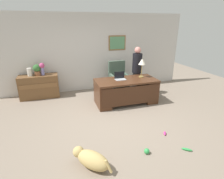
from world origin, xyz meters
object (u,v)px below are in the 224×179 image
armchair (118,79)px  laptop (120,77)px  vase_with_flowers (42,68)px  credenza (39,86)px  dog_toy_plush (187,149)px  person_standing (137,71)px  potted_plant (37,69)px  dog_toy_bone (165,133)px  vase_empty (30,72)px  desk (126,90)px  dog_lying (91,159)px  dog_toy_ball (147,151)px  desk_lamp (142,63)px

armchair → laptop: (-0.25, -0.88, 0.31)m
laptop → vase_with_flowers: bearing=152.7°
credenza → laptop: (2.42, -1.16, 0.42)m
credenza → dog_toy_plush: credenza is taller
armchair → person_standing: 0.75m
potted_plant → dog_toy_bone: size_ratio=2.41×
vase_empty → potted_plant: potted_plant is taller
desk → person_standing: bearing=44.6°
person_standing → potted_plant: (-3.19, 0.69, 0.12)m
laptop → dog_toy_bone: laptop is taller
dog_lying → dog_toy_bone: (1.76, 0.45, -0.13)m
dog_toy_ball → vase_with_flowers: bearing=118.4°
armchair → desk_lamp: desk_lamp is taller
desk_lamp → dog_toy_bone: desk_lamp is taller
vase_empty → dog_toy_ball: size_ratio=2.42×
credenza → potted_plant: potted_plant is taller
vase_empty → credenza: bearing=-0.4°
dog_lying → armchair: bearing=63.6°
credenza → dog_lying: bearing=-74.1°
person_standing → laptop: bearing=-148.5°
person_standing → vase_with_flowers: person_standing is taller
armchair → vase_empty: armchair is taller
dog_toy_bone → dog_toy_plush: 0.62m
laptop → dog_toy_bone: bearing=-79.5°
potted_plant → armchair: bearing=-6.2°
laptop → potted_plant: 2.69m
desk → desk_lamp: size_ratio=3.19×
dog_toy_ball → dog_toy_plush: size_ratio=0.53×
vase_with_flowers → dog_toy_bone: bearing=-50.1°
desk_lamp → credenza: bearing=160.3°
armchair → desk_lamp: bearing=-60.3°
dog_lying → vase_with_flowers: vase_with_flowers is taller
potted_plant → dog_lying: bearing=-74.2°
vase_with_flowers → vase_empty: 0.40m
desk → credenza: 2.89m
dog_lying → vase_empty: 3.87m
armchair → dog_toy_ball: bearing=-99.7°
desk → credenza: bearing=153.5°
vase_with_flowers → dog_toy_plush: (2.73, -3.75, -0.98)m
dog_toy_ball → dog_toy_plush: 0.81m
laptop → dog_toy_plush: bearing=-79.7°
vase_with_flowers → potted_plant: 0.16m
vase_with_flowers → credenza: bearing=-179.5°
dog_toy_plush → person_standing: bearing=84.3°
credenza → laptop: 2.72m
desk_lamp → desk: bearing=-164.1°
credenza → laptop: laptop is taller
credenza → vase_empty: (-0.23, 0.00, 0.51)m
person_standing → vase_empty: (-3.42, 0.69, 0.05)m
desk → dog_toy_bone: desk is taller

